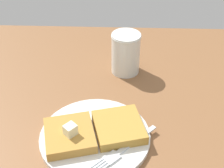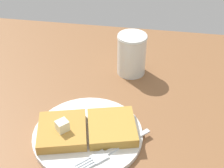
% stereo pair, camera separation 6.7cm
% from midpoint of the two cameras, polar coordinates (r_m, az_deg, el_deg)
% --- Properties ---
extents(plate, '(0.21, 0.21, 0.01)m').
position_cam_midpoint_polar(plate, '(0.61, -1.34, -9.33)').
color(plate, silver).
rests_on(plate, table_surface).
extents(toast_slice_left, '(0.11, 0.11, 0.02)m').
position_cam_midpoint_polar(toast_slice_left, '(0.60, -5.94, -8.65)').
color(toast_slice_left, '#B58238').
rests_on(toast_slice_left, plate).
extents(toast_slice_middle, '(0.11, 0.11, 0.02)m').
position_cam_midpoint_polar(toast_slice_middle, '(0.61, 3.18, -8.05)').
color(toast_slice_middle, '#B28635').
rests_on(toast_slice_middle, plate).
extents(butter_pat_primary, '(0.03, 0.03, 0.02)m').
position_cam_midpoint_polar(butter_pat_primary, '(0.58, -5.82, -7.75)').
color(butter_pat_primary, '#F1F0C9').
rests_on(butter_pat_primary, toast_slice_left).
extents(fork, '(0.12, 0.12, 0.00)m').
position_cam_midpoint_polar(fork, '(0.58, 3.10, -12.30)').
color(fork, silver).
rests_on(fork, plate).
extents(syrup_jar, '(0.07, 0.07, 0.10)m').
position_cam_midpoint_polar(syrup_jar, '(0.76, 6.12, 5.14)').
color(syrup_jar, '#341807').
rests_on(syrup_jar, table_surface).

